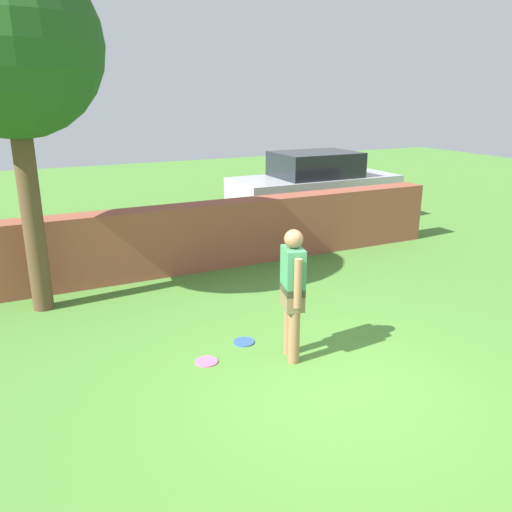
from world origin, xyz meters
TOP-DOWN VIEW (x-y plane):
  - ground_plane at (0.00, 0.00)m, footprint 40.00×40.00m
  - brick_wall at (-1.50, 4.51)m, footprint 13.29×0.50m
  - tree at (-2.67, 3.76)m, footprint 2.42×2.42m
  - person at (-0.08, 0.79)m, footprint 0.31×0.52m
  - car at (4.02, 6.81)m, footprint 4.21×1.93m
  - frisbee_pink at (-1.06, 1.14)m, footprint 0.27×0.27m
  - frisbee_blue at (-0.44, 1.41)m, footprint 0.27×0.27m

SIDE VIEW (x-z plane):
  - ground_plane at x=0.00m, z-range 0.00..0.00m
  - frisbee_pink at x=-1.06m, z-range 0.00..0.02m
  - frisbee_blue at x=-0.44m, z-range 0.00..0.02m
  - brick_wall at x=-1.50m, z-range 0.00..1.20m
  - car at x=4.02m, z-range 0.00..1.72m
  - person at x=-0.08m, z-range 0.09..1.71m
  - tree at x=-2.67m, z-range 1.21..6.11m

